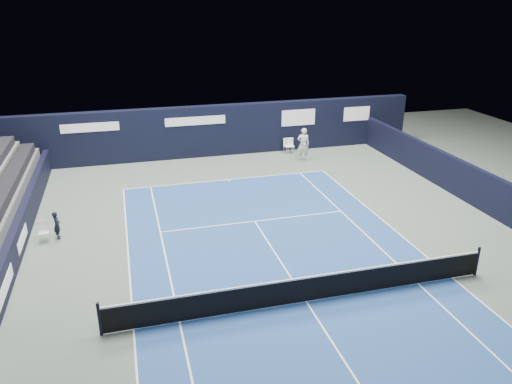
# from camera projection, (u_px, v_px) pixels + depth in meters

# --- Properties ---
(ground) EXTENTS (48.00, 48.00, 0.00)m
(ground) POSITION_uv_depth(u_px,v_px,m) (287.00, 271.00, 18.00)
(ground) COLOR #4E5C53
(ground) RESTS_ON ground
(court_surface) EXTENTS (10.97, 23.77, 0.01)m
(court_surface) POSITION_uv_depth(u_px,v_px,m) (306.00, 302.00, 16.21)
(court_surface) COLOR navy
(court_surface) RESTS_ON ground
(enclosure_wall_right) EXTENTS (0.30, 22.00, 1.80)m
(enclosure_wall_right) POSITION_uv_depth(u_px,v_px,m) (469.00, 183.00, 23.83)
(enclosure_wall_right) COLOR black
(enclosure_wall_right) RESTS_ON ground
(folding_chair_back_a) EXTENTS (0.46, 0.49, 0.90)m
(folding_chair_back_a) POSITION_uv_depth(u_px,v_px,m) (287.00, 143.00, 31.35)
(folding_chair_back_a) COLOR silver
(folding_chair_back_a) RESTS_ON ground
(folding_chair_back_b) EXTENTS (0.45, 0.43, 0.94)m
(folding_chair_back_b) POSITION_uv_depth(u_px,v_px,m) (290.00, 144.00, 31.30)
(folding_chair_back_b) COLOR white
(folding_chair_back_b) RESTS_ON ground
(line_judge_chair) EXTENTS (0.40, 0.39, 0.87)m
(line_judge_chair) POSITION_uv_depth(u_px,v_px,m) (43.00, 230.00, 20.03)
(line_judge_chair) COLOR silver
(line_judge_chair) RESTS_ON ground
(line_judge) EXTENTS (0.35, 0.47, 1.17)m
(line_judge) POSITION_uv_depth(u_px,v_px,m) (57.00, 225.00, 20.23)
(line_judge) COLOR black
(line_judge) RESTS_ON ground
(court_markings) EXTENTS (11.03, 23.83, 0.00)m
(court_markings) POSITION_uv_depth(u_px,v_px,m) (306.00, 301.00, 16.21)
(court_markings) COLOR white
(court_markings) RESTS_ON court_surface
(tennis_net) EXTENTS (12.90, 0.10, 1.10)m
(tennis_net) POSITION_uv_depth(u_px,v_px,m) (307.00, 288.00, 16.02)
(tennis_net) COLOR black
(tennis_net) RESTS_ON ground
(back_sponsor_wall) EXTENTS (26.00, 0.63, 3.10)m
(back_sponsor_wall) POSITION_uv_depth(u_px,v_px,m) (212.00, 131.00, 30.43)
(back_sponsor_wall) COLOR black
(back_sponsor_wall) RESTS_ON ground
(side_barrier_left) EXTENTS (0.33, 22.00, 1.20)m
(side_barrier_left) POSITION_uv_depth(u_px,v_px,m) (18.00, 239.00, 19.01)
(side_barrier_left) COLOR black
(side_barrier_left) RESTS_ON ground
(tennis_player) EXTENTS (0.82, 0.95, 1.96)m
(tennis_player) POSITION_uv_depth(u_px,v_px,m) (303.00, 144.00, 29.77)
(tennis_player) COLOR silver
(tennis_player) RESTS_ON ground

